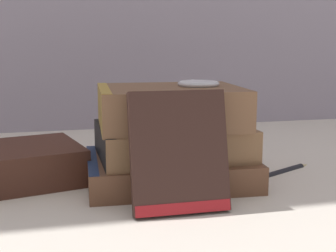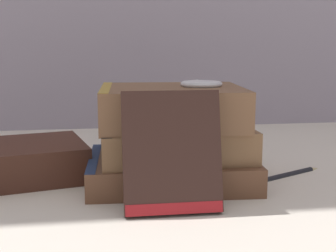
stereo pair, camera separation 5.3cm
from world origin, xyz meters
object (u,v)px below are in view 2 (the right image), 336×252
Objects in this scene: book_flat_middle at (170,141)px; book_side_left at (4,163)px; book_leaning_front at (172,157)px; pocket_watch at (201,84)px; book_flat_bottom at (167,169)px; fountain_pen at (285,173)px; reading_glasses at (140,155)px; book_flat_top at (168,107)px.

book_side_left is (-0.21, 0.03, -0.03)m from book_flat_middle.
book_leaning_front is 0.14m from pocket_watch.
book_flat_bottom is 0.12m from pocket_watch.
pocket_watch is (0.05, 0.11, 0.07)m from book_leaning_front.
fountain_pen is at bearing 31.94° from book_leaning_front.
book_leaning_front is (0.20, -0.14, 0.04)m from book_side_left.
reading_glasses is at bearing 117.52° from pocket_watch.
book_flat_top is at bearing -76.87° from reading_glasses.
book_flat_bottom is 0.21m from book_side_left.
book_flat_bottom is 0.11m from book_leaning_front.
book_flat_bottom is 1.15× the size of book_flat_middle.
book_flat_top is at bearing 4.03° from book_flat_bottom.
book_flat_bottom is 0.04m from book_flat_middle.
book_flat_bottom is at bearing -175.59° from book_flat_top.
book_flat_top is 1.42× the size of book_leaning_front.
book_flat_bottom is 0.08m from book_flat_top.
book_flat_middle is 0.04m from book_flat_top.
book_leaning_front is 1.22× the size of reading_glasses.
book_flat_middle reaches higher than fountain_pen.
pocket_watch is at bearing 151.09° from fountain_pen.
book_flat_bottom is 0.14m from reading_glasses.
pocket_watch is at bearing -20.80° from book_side_left.
book_leaning_front is at bearing -116.22° from pocket_watch.
pocket_watch is 0.54× the size of reading_glasses.
book_leaning_front and pocket_watch have the same top height.
fountain_pen is (0.12, -0.00, -0.12)m from pocket_watch.
book_side_left is 1.69× the size of fountain_pen.
book_flat_middle is 0.86× the size of book_side_left.
fountain_pen is (0.16, 0.00, -0.01)m from book_flat_bottom.
pocket_watch reaches higher than book_flat_top.
reading_glasses is (-0.07, 0.13, -0.12)m from pocket_watch.
book_flat_top reaches higher than book_flat_bottom.
book_flat_middle reaches higher than reading_glasses.
book_leaning_front reaches higher than reading_glasses.
book_flat_middle is at bearing 152.71° from fountain_pen.
book_flat_bottom is 2.04× the size of reading_glasses.
book_flat_top is 0.05m from pocket_watch.
book_flat_top is 0.19m from fountain_pen.
reading_glasses is at bearing 15.03° from book_side_left.
book_leaning_front is at bearing -48.90° from book_side_left.
reading_glasses is at bearing 93.62° from book_leaning_front.
book_flat_top is 1.74× the size of reading_glasses.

